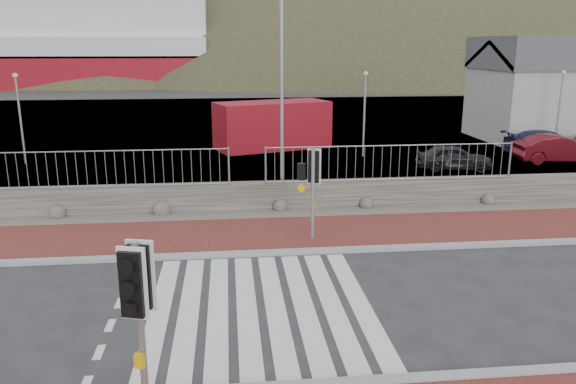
{
  "coord_description": "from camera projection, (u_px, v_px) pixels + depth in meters",
  "views": [
    {
      "loc": [
        -0.58,
        -10.8,
        5.35
      ],
      "look_at": [
        0.89,
        3.0,
        1.69
      ],
      "focal_mm": 35.0,
      "sensor_mm": 36.0,
      "label": 1
    }
  ],
  "objects": [
    {
      "name": "car_b",
      "position": [
        558.0,
        149.0,
        26.14
      ],
      "size": [
        4.0,
        1.67,
        1.29
      ],
      "primitive_type": "imported",
      "rotation": [
        0.0,
        0.0,
        1.49
      ],
      "color": "#4F0B12",
      "rests_on": "ground"
    },
    {
      "name": "car_c",
      "position": [
        547.0,
        143.0,
        27.77
      ],
      "size": [
        4.31,
        1.82,
        1.24
      ],
      "primitive_type": "imported",
      "rotation": [
        0.0,
        0.0,
        1.55
      ],
      "color": "#151B41",
      "rests_on": "ground"
    },
    {
      "name": "water",
      "position": [
        232.0,
        87.0,
        72.29
      ],
      "size": [
        220.0,
        50.0,
        0.05
      ],
      "primitive_type": "cube",
      "color": "#3F4C54",
      "rests_on": "ground"
    },
    {
      "name": "ferry",
      "position": [
        41.0,
        44.0,
        73.2
      ],
      "size": [
        50.0,
        16.0,
        20.0
      ],
      "color": "maroon",
      "rests_on": "ground"
    },
    {
      "name": "gravel_strip",
      "position": [
        249.0,
        215.0,
        18.05
      ],
      "size": [
        40.0,
        1.5,
        0.06
      ],
      "primitive_type": "cube",
      "color": "#59544C",
      "rests_on": "ground"
    },
    {
      "name": "sidewalk_far",
      "position": [
        252.0,
        235.0,
        16.13
      ],
      "size": [
        40.0,
        3.0,
        0.08
      ],
      "primitive_type": "cube",
      "color": "brown",
      "rests_on": "ground"
    },
    {
      "name": "ground",
      "position": [
        261.0,
        307.0,
        11.81
      ],
      "size": [
        220.0,
        220.0,
        0.0
      ],
      "primitive_type": "plane",
      "color": "#28282B",
      "rests_on": "ground"
    },
    {
      "name": "quay",
      "position": [
        237.0,
        125.0,
        38.64
      ],
      "size": [
        120.0,
        40.0,
        0.5
      ],
      "primitive_type": "cube",
      "color": "#4C4C4F",
      "rests_on": "ground"
    },
    {
      "name": "shipping_container",
      "position": [
        272.0,
        125.0,
        29.64
      ],
      "size": [
        6.35,
        4.21,
        2.45
      ],
      "primitive_type": "cube",
      "rotation": [
        0.0,
        0.0,
        0.33
      ],
      "color": "maroon",
      "rests_on": "ground"
    },
    {
      "name": "railing",
      "position": [
        247.0,
        157.0,
        18.22
      ],
      "size": [
        18.07,
        0.07,
        1.22
      ],
      "color": "gray",
      "rests_on": "stone_wall"
    },
    {
      "name": "traffic_signal_far",
      "position": [
        312.0,
        175.0,
        15.33
      ],
      "size": [
        0.64,
        0.41,
        2.63
      ],
      "rotation": [
        0.0,
        0.0,
        2.75
      ],
      "color": "gray",
      "rests_on": "ground"
    },
    {
      "name": "zebra_crossing",
      "position": [
        261.0,
        307.0,
        11.81
      ],
      "size": [
        4.62,
        5.6,
        0.01
      ],
      "color": "silver",
      "rests_on": "ground"
    },
    {
      "name": "car_a",
      "position": [
        454.0,
        157.0,
        24.63
      ],
      "size": [
        3.42,
        1.82,
        1.11
      ],
      "primitive_type": "imported",
      "rotation": [
        0.0,
        0.0,
        1.41
      ],
      "color": "black",
      "rests_on": "ground"
    },
    {
      "name": "traffic_signal_near",
      "position": [
        138.0,
        295.0,
        7.76
      ],
      "size": [
        0.44,
        0.33,
        2.78
      ],
      "rotation": [
        0.0,
        0.0,
        -0.26
      ],
      "color": "gray",
      "rests_on": "ground"
    },
    {
      "name": "stone_wall",
      "position": [
        248.0,
        196.0,
        18.72
      ],
      "size": [
        40.0,
        0.6,
        0.9
      ],
      "primitive_type": "cube",
      "color": "#434037",
      "rests_on": "ground"
    },
    {
      "name": "kerb_far",
      "position": [
        254.0,
        254.0,
        14.68
      ],
      "size": [
        40.0,
        0.25,
        0.12
      ],
      "primitive_type": "cube",
      "color": "gray",
      "rests_on": "ground"
    },
    {
      "name": "hills_backdrop",
      "position": [
        271.0,
        204.0,
        102.9
      ],
      "size": [
        254.0,
        90.0,
        100.0
      ],
      "color": "#2C301C",
      "rests_on": "ground"
    },
    {
      "name": "streetlight",
      "position": [
        285.0,
        79.0,
        18.67
      ],
      "size": [
        1.6,
        0.32,
        7.53
      ],
      "rotation": [
        0.0,
        0.0,
        0.1
      ],
      "color": "gray",
      "rests_on": "ground"
    }
  ]
}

